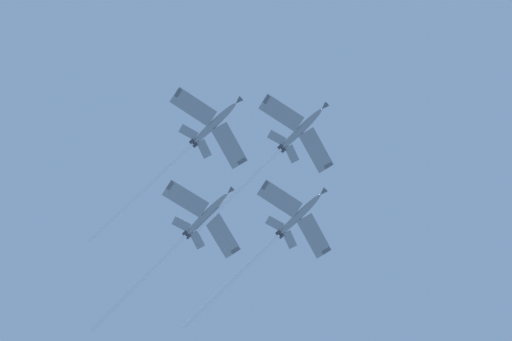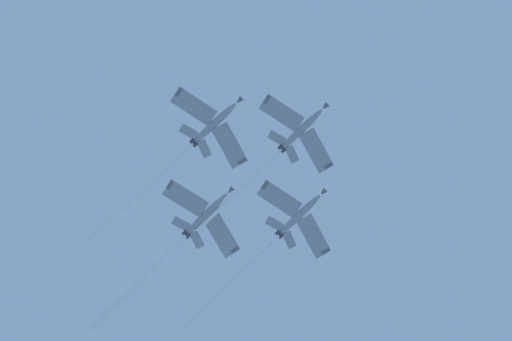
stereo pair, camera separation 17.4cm
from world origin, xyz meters
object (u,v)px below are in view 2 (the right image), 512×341
object	(u,v)px
jet_lead	(285,145)
jet_right_wing	(196,141)
jet_left_wing	(278,236)
jet_slot	(181,240)

from	to	relation	value
jet_lead	jet_right_wing	size ratio (longest dim) A/B	0.91
jet_lead	jet_left_wing	distance (m)	18.65
jet_lead	jet_left_wing	size ratio (longest dim) A/B	0.93
jet_slot	jet_left_wing	bearing A→B (deg)	144.68
jet_right_wing	jet_slot	bearing A→B (deg)	-115.33
jet_left_wing	jet_right_wing	xyz separation A→B (m)	(24.68, 6.82, 0.52)
jet_left_wing	jet_right_wing	size ratio (longest dim) A/B	0.98
jet_right_wing	jet_lead	bearing A→B (deg)	150.12
jet_slot	jet_right_wing	bearing A→B (deg)	64.67
jet_lead	jet_slot	xyz separation A→B (m)	(7.07, -27.22, -6.09)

